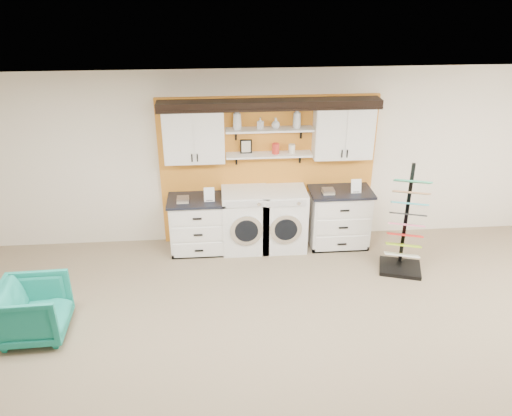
{
  "coord_description": "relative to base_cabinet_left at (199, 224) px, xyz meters",
  "views": [
    {
      "loc": [
        -0.79,
        -3.41,
        4.14
      ],
      "look_at": [
        -0.32,
        2.3,
        1.36
      ],
      "focal_mm": 35.0,
      "sensor_mm": 36.0,
      "label": 1
    }
  ],
  "objects": [
    {
      "name": "ceiling",
      "position": [
        1.13,
        -3.64,
        2.35
      ],
      "size": [
        10.0,
        10.0,
        0.0
      ],
      "primitive_type": "plane",
      "rotation": [
        3.14,
        0.0,
        0.0
      ],
      "color": "white",
      "rests_on": "wall_back"
    },
    {
      "name": "wall_back",
      "position": [
        1.13,
        0.36,
        0.95
      ],
      "size": [
        10.0,
        0.0,
        10.0
      ],
      "primitive_type": "plane",
      "rotation": [
        1.57,
        0.0,
        0.0
      ],
      "color": "silver",
      "rests_on": "floor"
    },
    {
      "name": "accent_panel",
      "position": [
        1.13,
        0.32,
        0.75
      ],
      "size": [
        3.4,
        0.07,
        2.4
      ],
      "primitive_type": "cube",
      "color": "orange",
      "rests_on": "wall_back"
    },
    {
      "name": "upper_cabinet_left",
      "position": [
        -0.0,
        0.15,
        1.43
      ],
      "size": [
        0.9,
        0.35,
        0.84
      ],
      "color": "white",
      "rests_on": "wall_back"
    },
    {
      "name": "upper_cabinet_right",
      "position": [
        2.26,
        0.15,
        1.43
      ],
      "size": [
        0.9,
        0.35,
        0.84
      ],
      "color": "white",
      "rests_on": "wall_back"
    },
    {
      "name": "shelf_lower",
      "position": [
        1.13,
        0.16,
        1.08
      ],
      "size": [
        1.32,
        0.28,
        0.03
      ],
      "primitive_type": "cube",
      "color": "white",
      "rests_on": "wall_back"
    },
    {
      "name": "shelf_upper",
      "position": [
        1.13,
        0.16,
        1.48
      ],
      "size": [
        1.32,
        0.28,
        0.03
      ],
      "primitive_type": "cube",
      "color": "white",
      "rests_on": "wall_back"
    },
    {
      "name": "crown_molding",
      "position": [
        1.13,
        0.17,
        1.88
      ],
      "size": [
        3.3,
        0.41,
        0.13
      ],
      "color": "black",
      "rests_on": "wall_back"
    },
    {
      "name": "picture_frame",
      "position": [
        0.78,
        0.21,
        1.2
      ],
      "size": [
        0.18,
        0.02,
        0.22
      ],
      "color": "black",
      "rests_on": "shelf_lower"
    },
    {
      "name": "canister_red",
      "position": [
        1.23,
        0.16,
        1.17
      ],
      "size": [
        0.11,
        0.11,
        0.16
      ],
      "primitive_type": "cylinder",
      "color": "red",
      "rests_on": "shelf_lower"
    },
    {
      "name": "canister_cream",
      "position": [
        1.48,
        0.16,
        1.16
      ],
      "size": [
        0.1,
        0.1,
        0.14
      ],
      "primitive_type": "cylinder",
      "color": "silver",
      "rests_on": "shelf_lower"
    },
    {
      "name": "base_cabinet_left",
      "position": [
        0.0,
        0.0,
        0.0
      ],
      "size": [
        0.92,
        0.66,
        0.9
      ],
      "color": "white",
      "rests_on": "floor"
    },
    {
      "name": "base_cabinet_right",
      "position": [
        2.26,
        -0.0,
        0.03
      ],
      "size": [
        0.98,
        0.66,
        0.96
      ],
      "color": "white",
      "rests_on": "floor"
    },
    {
      "name": "washer",
      "position": [
        0.74,
        -0.0,
        0.05
      ],
      "size": [
        0.72,
        0.71,
        1.0
      ],
      "color": "white",
      "rests_on": "floor"
    },
    {
      "name": "dryer",
      "position": [
        1.35,
        -0.0,
        0.05
      ],
      "size": [
        0.71,
        0.71,
        0.99
      ],
      "color": "white",
      "rests_on": "floor"
    },
    {
      "name": "sample_rack",
      "position": [
        3.04,
        -0.84,
        0.07
      ],
      "size": [
        0.72,
        0.66,
        1.65
      ],
      "rotation": [
        0.0,
        0.0,
        -0.3
      ],
      "color": "black",
      "rests_on": "floor"
    },
    {
      "name": "armchair",
      "position": [
        -1.97,
        -1.92,
        -0.09
      ],
      "size": [
        0.81,
        0.79,
        0.72
      ],
      "primitive_type": "imported",
      "rotation": [
        0.0,
        0.0,
        1.6
      ],
      "color": "#148776",
      "rests_on": "floor"
    },
    {
      "name": "soap_bottle_a",
      "position": [
        0.65,
        0.16,
        1.66
      ],
      "size": [
        0.13,
        0.13,
        0.33
      ],
      "primitive_type": "imported",
      "rotation": [
        0.0,
        0.0,
        -1.56
      ],
      "color": "silver",
      "rests_on": "shelf_upper"
    },
    {
      "name": "soap_bottle_b",
      "position": [
        0.99,
        0.16,
        1.58
      ],
      "size": [
        0.11,
        0.11,
        0.17
      ],
      "primitive_type": "imported",
      "rotation": [
        0.0,
        0.0,
        -0.56
      ],
      "color": "silver",
      "rests_on": "shelf_upper"
    },
    {
      "name": "soap_bottle_c",
      "position": [
        1.22,
        0.16,
        1.57
      ],
      "size": [
        0.15,
        0.15,
        0.16
      ],
      "primitive_type": "imported",
      "rotation": [
        0.0,
        0.0,
        4.45
      ],
      "color": "silver",
      "rests_on": "shelf_upper"
    },
    {
      "name": "soap_bottle_d",
      "position": [
        1.54,
        0.16,
        1.65
      ],
      "size": [
        0.14,
        0.14,
        0.32
      ],
      "primitive_type": "imported",
      "rotation": [
        0.0,
        0.0,
        -1.72
      ],
      "color": "silver",
      "rests_on": "shelf_upper"
    }
  ]
}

